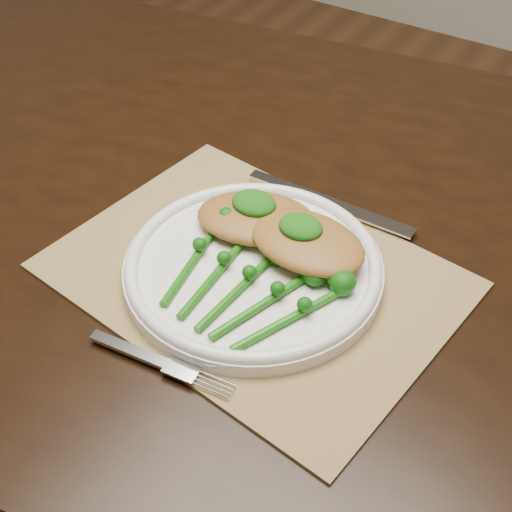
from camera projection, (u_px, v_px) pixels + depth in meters
The scene contains 11 objects.
floor at pixel (307, 467), 1.44m from camera, with size 4.00×4.00×0.00m, color brown.
dining_table at pixel (242, 383), 1.13m from camera, with size 1.72×1.13×0.75m.
placemat at pixel (254, 275), 0.78m from camera, with size 0.42×0.31×0.00m, color olive.
dinner_plate at pixel (253, 266), 0.77m from camera, with size 0.28×0.28×0.03m.
knife at pixel (313, 197), 0.87m from camera, with size 0.22×0.02×0.01m.
fork at pixel (170, 366), 0.68m from camera, with size 0.16×0.03×0.00m.
chicken_fillet_left at pixel (256, 218), 0.80m from camera, with size 0.13×0.09×0.03m, color #9C6A2D.
chicken_fillet_right at pixel (307, 241), 0.76m from camera, with size 0.13×0.09×0.03m, color #9C6A2D.
pesto_dollop_left at pixel (254, 203), 0.79m from camera, with size 0.05×0.04×0.02m, color #0E470A.
pesto_dollop_right at pixel (301, 227), 0.76m from camera, with size 0.05×0.04×0.02m, color #0E470A.
broccolini_bundle at pixel (238, 290), 0.73m from camera, with size 0.17×0.19×0.04m.
Camera 1 is at (0.33, -0.70, 1.30)m, focal length 50.00 mm.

